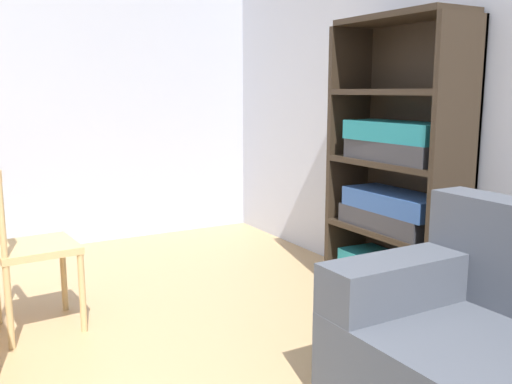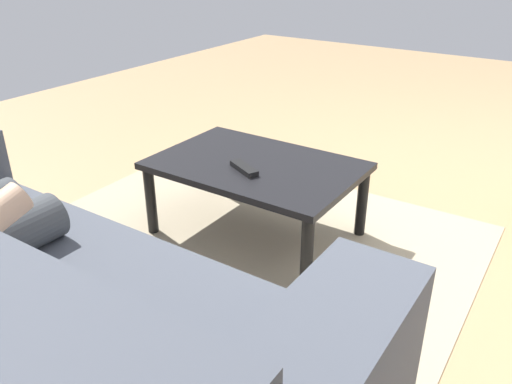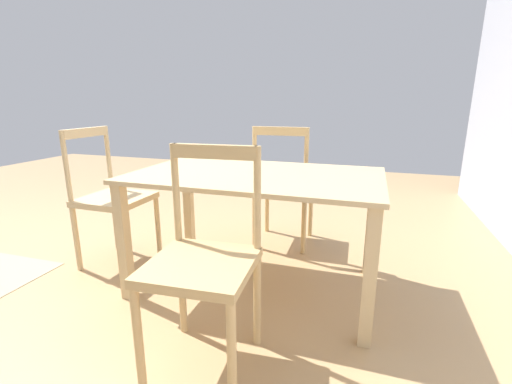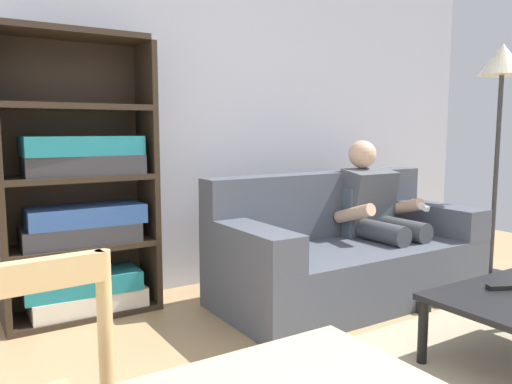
{
  "view_description": "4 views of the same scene",
  "coord_description": "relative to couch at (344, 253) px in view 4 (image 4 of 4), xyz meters",
  "views": [
    {
      "loc": [
        1.86,
        0.19,
        1.33
      ],
      "look_at": [
        -0.21,
        1.38,
        0.9
      ],
      "focal_mm": 39.42,
      "sensor_mm": 36.0,
      "label": 1
    },
    {
      "loc": [
        -0.2,
        2.58,
        1.27
      ],
      "look_at": [
        1.0,
        0.78,
        0.22
      ],
      "focal_mm": 36.45,
      "sensor_mm": 36.0,
      "label": 2
    },
    {
      "loc": [
        -1.98,
        1.8,
        1.12
      ],
      "look_at": [
        -1.37,
        -0.09,
        0.6
      ],
      "focal_mm": 24.59,
      "sensor_mm": 36.0,
      "label": 3
    },
    {
      "loc": [
        -1.44,
        -0.57,
        1.19
      ],
      "look_at": [
        -0.21,
        1.38,
        0.9
      ],
      "focal_mm": 35.31,
      "sensor_mm": 36.0,
      "label": 4
    }
  ],
  "objects": [
    {
      "name": "wall_back",
      "position": [
        -0.96,
        0.88,
        1.04
      ],
      "size": [
        6.23,
        0.12,
        2.71
      ],
      "primitive_type": "cube",
      "color": "#B2B7C6",
      "rests_on": "ground_plane"
    },
    {
      "name": "person_lounging",
      "position": [
        0.33,
        -0.0,
        0.25
      ],
      "size": [
        0.59,
        0.84,
        1.1
      ],
      "color": "#4C5156",
      "rests_on": "ground_plane"
    },
    {
      "name": "floor_lamp",
      "position": [
        1.34,
        -0.27,
        1.24
      ],
      "size": [
        0.36,
        0.36,
        1.84
      ],
      "color": "black",
      "rests_on": "ground_plane"
    },
    {
      "name": "couch",
      "position": [
        0.0,
        0.0,
        0.0
      ],
      "size": [
        1.91,
        0.88,
        0.87
      ],
      "color": "#474C56",
      "rests_on": "ground_plane"
    },
    {
      "name": "tv_remote",
      "position": [
        0.03,
        -1.17,
        0.06
      ],
      "size": [
        0.17,
        0.12,
        0.02
      ],
      "primitive_type": "cube",
      "rotation": [
        0.0,
        0.0,
        1.12
      ],
      "color": "black",
      "rests_on": "coffee_table"
    },
    {
      "name": "bookshelf",
      "position": [
        -1.66,
        0.63,
        0.41
      ],
      "size": [
        0.94,
        0.36,
        1.78
      ],
      "color": "#2D2319",
      "rests_on": "ground_plane"
    }
  ]
}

